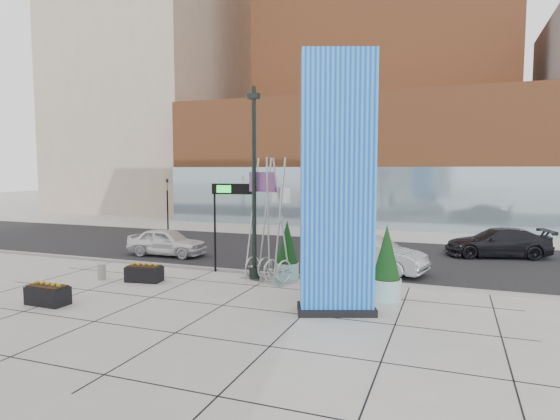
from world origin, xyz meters
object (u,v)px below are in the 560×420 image
(public_art_sculpture, at_px, (268,249))
(car_white_west, at_px, (167,242))
(blue_pylon, at_px, (337,189))
(concrete_bollard, at_px, (102,272))
(overhead_street_sign, at_px, (228,196))
(lamp_post, at_px, (254,202))
(car_silver_mid, at_px, (372,255))

(public_art_sculpture, height_order, car_white_west, public_art_sculpture)
(blue_pylon, height_order, concrete_bollard, blue_pylon)
(concrete_bollard, bearing_deg, blue_pylon, -5.70)
(overhead_street_sign, bearing_deg, public_art_sculpture, -28.24)
(concrete_bollard, height_order, overhead_street_sign, overhead_street_sign)
(lamp_post, distance_m, car_silver_mid, 6.16)
(blue_pylon, relative_size, lamp_post, 1.04)
(lamp_post, bearing_deg, public_art_sculpture, -0.30)
(lamp_post, bearing_deg, overhead_street_sign, 154.23)
(blue_pylon, xyz_separation_m, car_white_west, (-11.32, 6.89, -3.41))
(lamp_post, height_order, overhead_street_sign, lamp_post)
(blue_pylon, bearing_deg, public_art_sculpture, 118.00)
(lamp_post, bearing_deg, concrete_bollard, -159.54)
(overhead_street_sign, distance_m, car_white_west, 6.47)
(public_art_sculpture, distance_m, car_silver_mid, 5.11)
(blue_pylon, xyz_separation_m, concrete_bollard, (-10.76, 1.07, -3.83))
(lamp_post, distance_m, overhead_street_sign, 1.84)
(public_art_sculpture, bearing_deg, concrete_bollard, -142.30)
(overhead_street_sign, xyz_separation_m, car_silver_mid, (6.23, 2.42, -2.74))
(blue_pylon, bearing_deg, overhead_street_sign, 125.27)
(lamp_post, height_order, car_silver_mid, lamp_post)
(concrete_bollard, height_order, car_silver_mid, car_silver_mid)
(blue_pylon, xyz_separation_m, public_art_sculpture, (-3.82, 3.41, -2.77))
(blue_pylon, distance_m, car_silver_mid, 7.43)
(car_white_west, bearing_deg, lamp_post, -118.86)
(car_white_west, bearing_deg, car_silver_mid, -93.19)
(lamp_post, height_order, car_white_west, lamp_post)
(public_art_sculpture, xyz_separation_m, concrete_bollard, (-6.94, -2.34, -1.06))
(car_silver_mid, bearing_deg, public_art_sculpture, 143.54)
(lamp_post, relative_size, concrete_bollard, 12.18)
(blue_pylon, relative_size, car_white_west, 1.94)
(car_silver_mid, bearing_deg, car_white_west, 102.85)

